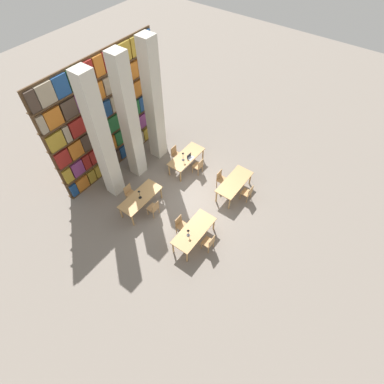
{
  "coord_description": "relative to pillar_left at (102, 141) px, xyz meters",
  "views": [
    {
      "loc": [
        -6.72,
        -5.1,
        10.85
      ],
      "look_at": [
        0.0,
        -0.14,
        0.67
      ],
      "focal_mm": 28.0,
      "sensor_mm": 36.0,
      "label": 1
    }
  ],
  "objects": [
    {
      "name": "desk_lamp_1",
      "position": [
        -0.07,
        -1.73,
        -1.93
      ],
      "size": [
        0.14,
        0.14,
        0.48
      ],
      "color": "black",
      "rests_on": "reading_table_2"
    },
    {
      "name": "chair_2",
      "position": [
        3.14,
        -5.23,
        -2.53
      ],
      "size": [
        0.42,
        0.4,
        0.87
      ],
      "color": "tan",
      "rests_on": "ground_plane"
    },
    {
      "name": "chair_7",
      "position": [
        3.2,
        -1.07,
        -2.53
      ],
      "size": [
        0.42,
        0.4,
        0.87
      ],
      "rotation": [
        0.0,
        0.0,
        3.14
      ],
      "color": "tan",
      "rests_on": "ground_plane"
    },
    {
      "name": "desk_lamp_2",
      "position": [
        2.85,
        -1.82,
        -1.92
      ],
      "size": [
        0.14,
        0.14,
        0.5
      ],
      "color": "black",
      "rests_on": "reading_table_3"
    },
    {
      "name": "pillar_center",
      "position": [
        1.55,
        0.0,
        0.0
      ],
      "size": [
        0.61,
        0.61,
        6.0
      ],
      "color": "beige",
      "rests_on": "ground_plane"
    },
    {
      "name": "pillar_right",
      "position": [
        3.11,
        0.0,
        0.0
      ],
      "size": [
        0.61,
        0.61,
        6.0
      ],
      "color": "beige",
      "rests_on": "ground_plane"
    },
    {
      "name": "bookshelf_bank",
      "position": [
        1.56,
        1.3,
        -0.27
      ],
      "size": [
        6.33,
        0.35,
        5.5
      ],
      "color": "brown",
      "rests_on": "ground_plane"
    },
    {
      "name": "reading_table_1",
      "position": [
        3.14,
        -4.52,
        -2.34
      ],
      "size": [
        2.02,
        0.85,
        0.75
      ],
      "color": "tan",
      "rests_on": "ground_plane"
    },
    {
      "name": "reading_table_0",
      "position": [
        -0.02,
        -4.56,
        -2.34
      ],
      "size": [
        2.02,
        0.85,
        0.75
      ],
      "color": "tan",
      "rests_on": "ground_plane"
    },
    {
      "name": "desk_lamp_0",
      "position": [
        -0.34,
        -4.52,
        -1.99
      ],
      "size": [
        0.14,
        0.14,
        0.39
      ],
      "color": "black",
      "rests_on": "reading_table_0"
    },
    {
      "name": "reading_table_2",
      "position": [
        -0.03,
        -1.7,
        -2.34
      ],
      "size": [
        2.02,
        0.85,
        0.75
      ],
      "color": "tan",
      "rests_on": "ground_plane"
    },
    {
      "name": "chair_4",
      "position": [
        -0.01,
        -2.41,
        -2.53
      ],
      "size": [
        0.42,
        0.4,
        0.87
      ],
      "color": "tan",
      "rests_on": "ground_plane"
    },
    {
      "name": "chair_3",
      "position": [
        3.14,
        -3.81,
        -2.53
      ],
      "size": [
        0.42,
        0.4,
        0.87
      ],
      "rotation": [
        0.0,
        0.0,
        3.14
      ],
      "color": "tan",
      "rests_on": "ground_plane"
    },
    {
      "name": "chair_6",
      "position": [
        3.2,
        -2.48,
        -2.53
      ],
      "size": [
        0.42,
        0.4,
        0.87
      ],
      "color": "tan",
      "rests_on": "ground_plane"
    },
    {
      "name": "chair_0",
      "position": [
        0.02,
        -5.27,
        -2.53
      ],
      "size": [
        0.42,
        0.4,
        0.87
      ],
      "color": "tan",
      "rests_on": "ground_plane"
    },
    {
      "name": "pillar_left",
      "position": [
        0.0,
        0.0,
        0.0
      ],
      "size": [
        0.61,
        0.61,
        6.0
      ],
      "color": "beige",
      "rests_on": "ground_plane"
    },
    {
      "name": "chair_5",
      "position": [
        -0.01,
        -0.99,
        -2.53
      ],
      "size": [
        0.42,
        0.4,
        0.87
      ],
      "rotation": [
        0.0,
        0.0,
        3.14
      ],
      "color": "tan",
      "rests_on": "ground_plane"
    },
    {
      "name": "ground_plane",
      "position": [
        1.55,
        -3.16,
        -3.0
      ],
      "size": [
        40.0,
        40.0,
        0.0
      ],
      "primitive_type": "plane",
      "color": "gray"
    },
    {
      "name": "reading_table_3",
      "position": [
        3.15,
        -1.78,
        -2.34
      ],
      "size": [
        2.02,
        0.85,
        0.75
      ],
      "color": "tan",
      "rests_on": "ground_plane"
    },
    {
      "name": "laptop",
      "position": [
        3.17,
        -2.01,
        -2.21
      ],
      "size": [
        0.32,
        0.22,
        0.21
      ],
      "color": "silver",
      "rests_on": "reading_table_3"
    },
    {
      "name": "chair_1",
      "position": [
        0.02,
        -3.85,
        -2.53
      ],
      "size": [
        0.42,
        0.4,
        0.87
      ],
      "rotation": [
        0.0,
        0.0,
        3.14
      ],
      "color": "tan",
      "rests_on": "ground_plane"
    }
  ]
}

